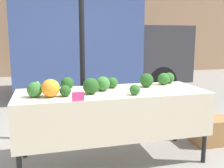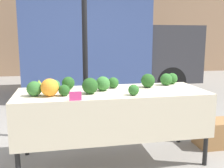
{
  "view_description": "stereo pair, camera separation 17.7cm",
  "coord_description": "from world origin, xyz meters",
  "px_view_note": "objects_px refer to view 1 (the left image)",
  "views": [
    {
      "loc": [
        -0.75,
        -2.81,
        1.43
      ],
      "look_at": [
        0.0,
        0.0,
        0.91
      ],
      "focal_mm": 42.0,
      "sensor_mm": 36.0,
      "label": 1
    },
    {
      "loc": [
        -0.57,
        -2.85,
        1.43
      ],
      "look_at": [
        0.0,
        0.0,
        0.91
      ],
      "focal_mm": 42.0,
      "sensor_mm": 36.0,
      "label": 2
    }
  ],
  "objects_px": {
    "parked_truck": "(95,47)",
    "produce_crate": "(212,131)",
    "orange_cauliflower": "(50,88)",
    "price_sign": "(78,97)"
  },
  "relations": [
    {
      "from": "parked_truck",
      "to": "price_sign",
      "type": "height_order",
      "value": "parked_truck"
    },
    {
      "from": "orange_cauliflower",
      "to": "price_sign",
      "type": "relative_size",
      "value": 1.55
    },
    {
      "from": "orange_cauliflower",
      "to": "price_sign",
      "type": "height_order",
      "value": "orange_cauliflower"
    },
    {
      "from": "parked_truck",
      "to": "produce_crate",
      "type": "xyz_separation_m",
      "value": [
        0.88,
        -3.71,
        -1.02
      ]
    },
    {
      "from": "parked_truck",
      "to": "produce_crate",
      "type": "bearing_deg",
      "value": -76.61
    },
    {
      "from": "parked_truck",
      "to": "price_sign",
      "type": "distance_m",
      "value": 4.35
    },
    {
      "from": "orange_cauliflower",
      "to": "produce_crate",
      "type": "bearing_deg",
      "value": 7.13
    },
    {
      "from": "orange_cauliflower",
      "to": "produce_crate",
      "type": "distance_m",
      "value": 2.27
    },
    {
      "from": "price_sign",
      "to": "parked_truck",
      "type": "bearing_deg",
      "value": 76.75
    },
    {
      "from": "produce_crate",
      "to": "orange_cauliflower",
      "type": "bearing_deg",
      "value": -172.87
    }
  ]
}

